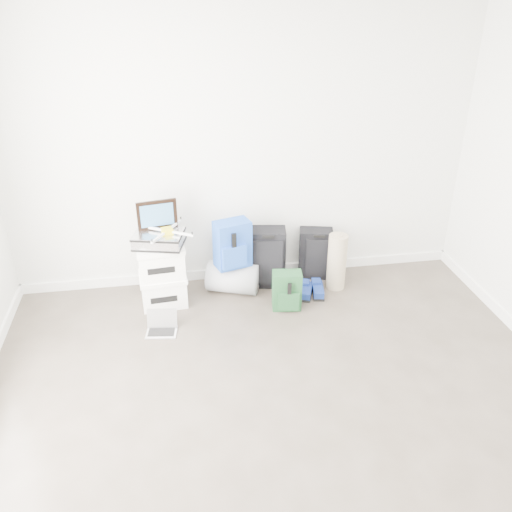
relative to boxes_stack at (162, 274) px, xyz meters
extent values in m
plane|color=#3B342B|center=(0.83, -2.09, -0.31)|extent=(5.00, 5.00, 0.00)
cube|color=silver|center=(0.83, 0.41, 1.04)|extent=(4.50, 0.02, 2.70)
cube|color=white|center=(0.83, -2.09, 2.39)|extent=(4.50, 5.00, 0.02)
cube|color=white|center=(0.83, 0.40, -0.26)|extent=(4.50, 0.02, 0.10)
cube|color=white|center=(0.00, 0.00, -0.18)|extent=(0.44, 0.36, 0.27)
cube|color=white|center=(0.00, 0.00, -0.02)|extent=(0.46, 0.39, 0.04)
cube|color=white|center=(0.00, 0.00, 0.13)|extent=(0.44, 0.36, 0.27)
cube|color=white|center=(0.00, 0.00, 0.29)|extent=(0.46, 0.39, 0.04)
cube|color=#B2B2B7|center=(0.00, 0.00, 0.37)|extent=(0.50, 0.42, 0.13)
cube|color=black|center=(0.00, 0.10, 0.57)|extent=(0.36, 0.09, 0.28)
cube|color=#245C92|center=(0.00, 0.09, 0.57)|extent=(0.30, 0.06, 0.21)
cube|color=yellow|center=(0.08, -0.02, 0.46)|extent=(0.11, 0.11, 0.05)
cube|color=white|center=(0.15, 0.09, 0.46)|extent=(0.15, 0.24, 0.02)
cube|color=white|center=(-0.03, 0.05, 0.46)|extent=(0.24, 0.15, 0.02)
cube|color=white|center=(0.01, -0.13, 0.46)|extent=(0.15, 0.24, 0.02)
cube|color=white|center=(0.19, -0.09, 0.46)|extent=(0.24, 0.15, 0.02)
cylinder|color=gray|center=(0.68, 0.10, -0.16)|extent=(0.57, 0.46, 0.31)
cube|color=#1939A5|center=(0.68, 0.08, 0.23)|extent=(0.38, 0.28, 0.47)
cube|color=#1939A5|center=(0.68, -0.03, 0.15)|extent=(0.25, 0.13, 0.22)
cube|color=black|center=(1.03, 0.20, -0.01)|extent=(0.42, 0.29, 0.61)
cube|color=black|center=(1.03, 0.07, -0.01)|extent=(0.30, 0.08, 0.49)
cube|color=black|center=(1.03, 0.07, 0.28)|extent=(0.12, 0.04, 0.02)
cube|color=black|center=(1.15, -0.28, -0.12)|extent=(0.29, 0.19, 0.38)
cube|color=black|center=(1.15, -0.37, -0.19)|extent=(0.20, 0.08, 0.18)
cube|color=black|center=(1.57, 0.28, -0.05)|extent=(0.37, 0.26, 0.53)
cube|color=black|center=(1.57, 0.17, -0.05)|extent=(0.25, 0.09, 0.42)
cube|color=black|center=(1.57, 0.17, 0.20)|extent=(0.12, 0.05, 0.02)
cube|color=black|center=(1.39, -0.10, -0.30)|extent=(0.19, 0.29, 0.02)
cube|color=#193399|center=(1.39, -0.10, -0.26)|extent=(0.18, 0.28, 0.06)
cube|color=black|center=(1.51, -0.10, -0.30)|extent=(0.15, 0.28, 0.02)
cube|color=#193399|center=(1.51, -0.10, -0.26)|extent=(0.14, 0.27, 0.06)
cylinder|color=#9B8E6D|center=(1.72, 0.01, -0.02)|extent=(0.19, 0.19, 0.58)
cube|color=silver|center=(-0.04, -0.51, -0.31)|extent=(0.29, 0.22, 0.01)
cube|color=black|center=(-0.04, -0.51, -0.30)|extent=(0.25, 0.16, 0.00)
cube|color=black|center=(-0.02, -0.42, -0.21)|extent=(0.27, 0.05, 0.18)
camera|label=1|loc=(0.14, -4.53, 2.54)|focal=38.00mm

